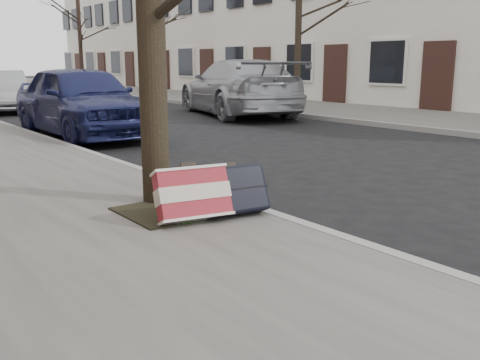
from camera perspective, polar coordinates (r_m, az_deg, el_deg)
ground at (r=5.59m, az=17.18°, el=-3.67°), size 120.00×120.00×0.00m
far_sidewalk at (r=21.86m, az=-3.38°, el=8.66°), size 4.00×70.00×0.12m
house_far at (r=26.01m, az=5.46°, el=17.04°), size 6.70×40.00×7.20m
dirt_patch at (r=5.09m, az=-7.58°, el=-3.25°), size 0.85×0.85×0.02m
suitcase_red at (r=4.69m, az=-5.08°, el=-1.56°), size 0.69×0.47×0.49m
suitcase_navy at (r=4.86m, az=-0.73°, el=-1.08°), size 0.66×0.45×0.48m
car_near_front at (r=11.42m, az=-16.48°, el=8.13°), size 1.74×4.32×1.47m
car_near_mid at (r=18.20m, az=-24.00°, el=8.64°), size 1.98×3.96×1.25m
car_far_front at (r=15.46m, az=-0.27°, el=9.82°), size 3.67×5.83×1.57m
car_far_back at (r=25.61m, az=-16.93°, el=10.05°), size 1.90×3.99×1.31m
tree_far_a at (r=16.93m, az=6.24°, el=15.82°), size 0.20×0.20×4.79m
tree_far_b at (r=24.87m, az=-9.87°, el=15.46°), size 0.23×0.23×5.52m
tree_far_c at (r=32.09m, az=-16.67°, el=13.74°), size 0.22×0.22×4.76m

